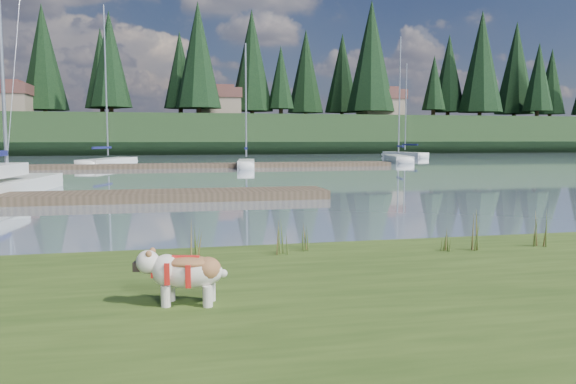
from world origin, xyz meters
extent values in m
plane|color=#8497AB|center=(0.00, 30.00, 0.00)|extent=(200.00, 200.00, 0.00)
cube|color=#38501B|center=(0.00, -6.00, 0.17)|extent=(60.00, 9.00, 0.35)
cube|color=black|center=(0.00, 73.00, 2.50)|extent=(200.00, 20.00, 5.00)
cylinder|color=silver|center=(-1.58, -4.66, 0.46)|extent=(0.11, 0.11, 0.22)
cylinder|color=silver|center=(-1.54, -4.44, 0.46)|extent=(0.11, 0.11, 0.22)
cylinder|color=silver|center=(-1.15, -4.75, 0.46)|extent=(0.11, 0.11, 0.22)
cylinder|color=silver|center=(-1.11, -4.54, 0.46)|extent=(0.11, 0.11, 0.22)
ellipsoid|color=silver|center=(-1.33, -4.60, 0.69)|extent=(0.79, 0.51, 0.34)
ellipsoid|color=#9E653B|center=(-1.33, -4.60, 0.80)|extent=(0.57, 0.44, 0.12)
ellipsoid|color=silver|center=(-1.76, -4.50, 0.80)|extent=(0.30, 0.31, 0.25)
cube|color=black|center=(-1.87, -4.48, 0.76)|extent=(0.10, 0.14, 0.10)
ellipsoid|color=white|center=(-7.02, 16.03, 0.22)|extent=(2.16, 2.58, 0.70)
cube|color=#4C3D2C|center=(-4.00, 9.00, 0.15)|extent=(16.00, 2.00, 0.30)
cube|color=#4C3D2C|center=(2.00, 30.00, 0.15)|extent=(26.00, 2.20, 0.30)
cube|color=white|center=(-5.82, 34.13, 0.22)|extent=(4.01, 7.27, 0.70)
ellipsoid|color=white|center=(-4.58, 37.48, 0.22)|extent=(2.14, 2.37, 0.70)
cylinder|color=silver|center=(-5.82, 34.13, 6.39)|extent=(0.12, 0.12, 11.17)
cube|color=#151951|center=(-6.16, 33.22, 1.40)|extent=(1.18, 2.74, 0.20)
cube|color=white|center=(4.02, 28.77, 0.22)|extent=(1.89, 5.11, 0.70)
ellipsoid|color=white|center=(4.41, 31.23, 0.22)|extent=(1.29, 1.51, 0.70)
cylinder|color=silver|center=(4.02, 28.77, 4.73)|extent=(0.12, 0.12, 7.85)
cube|color=#151951|center=(3.92, 28.09, 1.40)|extent=(0.51, 1.99, 0.20)
cube|color=white|center=(18.63, 35.96, 0.22)|extent=(2.94, 6.71, 0.70)
ellipsoid|color=white|center=(19.37, 39.14, 0.22)|extent=(1.80, 2.06, 0.70)
cylinder|color=silver|center=(18.63, 35.96, 5.84)|extent=(0.12, 0.12, 10.09)
cube|color=#151951|center=(18.42, 35.09, 1.40)|extent=(0.79, 2.58, 0.20)
cube|color=white|center=(24.26, 47.17, 0.22)|extent=(2.91, 6.47, 0.70)
ellipsoid|color=white|center=(23.50, 50.23, 0.22)|extent=(1.75, 2.00, 0.70)
cylinder|color=silver|center=(24.26, 47.17, 5.50)|extent=(0.12, 0.12, 9.41)
cube|color=#151951|center=(24.47, 46.33, 1.40)|extent=(0.80, 2.48, 0.20)
cone|color=#475B23|center=(0.07, -2.27, 0.64)|extent=(0.03, 0.03, 0.57)
cone|color=brown|center=(0.18, -2.34, 0.58)|extent=(0.03, 0.03, 0.46)
cone|color=#475B23|center=(0.13, -2.24, 0.66)|extent=(0.03, 0.03, 0.63)
cone|color=brown|center=(0.21, -2.30, 0.55)|extent=(0.03, 0.03, 0.40)
cone|color=#475B23|center=(0.09, -2.35, 0.61)|extent=(0.03, 0.03, 0.51)
cone|color=#475B23|center=(0.46, -2.08, 0.58)|extent=(0.03, 0.03, 0.46)
cone|color=brown|center=(0.57, -2.15, 0.53)|extent=(0.03, 0.03, 0.37)
cone|color=#475B23|center=(0.52, -2.05, 0.60)|extent=(0.03, 0.03, 0.50)
cone|color=brown|center=(0.60, -2.11, 0.51)|extent=(0.03, 0.03, 0.32)
cone|color=#475B23|center=(0.48, -2.16, 0.56)|extent=(0.03, 0.03, 0.41)
cone|color=#475B23|center=(3.11, -2.62, 0.65)|extent=(0.03, 0.03, 0.60)
cone|color=brown|center=(3.22, -2.69, 0.59)|extent=(0.03, 0.03, 0.48)
cone|color=#475B23|center=(3.17, -2.59, 0.68)|extent=(0.03, 0.03, 0.66)
cone|color=brown|center=(3.25, -2.65, 0.56)|extent=(0.03, 0.03, 0.42)
cone|color=#475B23|center=(3.13, -2.70, 0.62)|extent=(0.03, 0.03, 0.54)
cone|color=#475B23|center=(-1.19, -2.08, 0.60)|extent=(0.03, 0.03, 0.51)
cone|color=brown|center=(-1.08, -2.15, 0.55)|extent=(0.03, 0.03, 0.40)
cone|color=#475B23|center=(-1.13, -2.05, 0.63)|extent=(0.03, 0.03, 0.56)
cone|color=brown|center=(-1.05, -2.11, 0.53)|extent=(0.03, 0.03, 0.35)
cone|color=#475B23|center=(-1.17, -2.16, 0.58)|extent=(0.03, 0.03, 0.46)
cone|color=#475B23|center=(2.65, -2.63, 0.51)|extent=(0.03, 0.03, 0.32)
cone|color=brown|center=(2.76, -2.70, 0.48)|extent=(0.03, 0.03, 0.26)
cone|color=#475B23|center=(2.71, -2.60, 0.53)|extent=(0.03, 0.03, 0.35)
cone|color=brown|center=(2.79, -2.66, 0.46)|extent=(0.03, 0.03, 0.23)
cone|color=#475B23|center=(2.67, -2.71, 0.49)|extent=(0.03, 0.03, 0.29)
cone|color=#475B23|center=(4.32, -2.61, 0.64)|extent=(0.03, 0.03, 0.58)
cone|color=brown|center=(4.43, -2.68, 0.58)|extent=(0.03, 0.03, 0.46)
cone|color=#475B23|center=(4.38, -2.58, 0.67)|extent=(0.03, 0.03, 0.63)
cone|color=brown|center=(4.46, -2.64, 0.55)|extent=(0.03, 0.03, 0.40)
cone|color=#475B23|center=(4.34, -2.69, 0.61)|extent=(0.03, 0.03, 0.52)
cube|color=#33281C|center=(0.00, -1.60, 0.07)|extent=(60.00, 0.50, 0.14)
cylinder|color=#382619|center=(-10.00, 72.00, 5.90)|extent=(0.60, 0.60, 1.80)
cone|color=black|center=(-10.00, 72.00, 11.75)|extent=(4.84, 4.84, 11.00)
cylinder|color=#382619|center=(3.00, 66.00, 5.90)|extent=(0.60, 0.60, 1.80)
cone|color=black|center=(3.00, 66.00, 13.10)|extent=(6.16, 6.16, 14.00)
cylinder|color=#382619|center=(15.00, 70.00, 5.90)|extent=(0.60, 0.60, 1.80)
cone|color=black|center=(15.00, 70.00, 10.85)|extent=(3.96, 3.96, 9.00)
cylinder|color=#382619|center=(28.00, 68.00, 5.90)|extent=(0.60, 0.60, 1.80)
cone|color=black|center=(28.00, 68.00, 14.00)|extent=(7.04, 7.04, 16.00)
cylinder|color=#382619|center=(42.00, 71.00, 5.90)|extent=(0.60, 0.60, 1.80)
cone|color=black|center=(42.00, 71.00, 12.20)|extent=(5.28, 5.28, 12.00)
cylinder|color=#382619|center=(55.00, 67.00, 5.90)|extent=(0.60, 0.60, 1.80)
cone|color=black|center=(55.00, 67.00, 11.52)|extent=(4.62, 4.62, 10.50)
cube|color=gray|center=(-22.00, 70.00, 6.40)|extent=(6.00, 5.00, 2.80)
cube|color=brown|center=(-22.00, 70.00, 8.50)|extent=(6.30, 5.30, 1.40)
cube|color=brown|center=(-22.00, 70.00, 9.30)|extent=(4.20, 3.60, 0.70)
cube|color=gray|center=(6.00, 71.00, 6.40)|extent=(6.00, 5.00, 2.80)
cube|color=brown|center=(6.00, 71.00, 8.50)|extent=(6.30, 5.30, 1.40)
cube|color=brown|center=(6.00, 71.00, 9.30)|extent=(4.20, 3.60, 0.70)
cube|color=gray|center=(30.00, 69.00, 6.40)|extent=(6.00, 5.00, 2.80)
cube|color=brown|center=(30.00, 69.00, 8.50)|extent=(6.30, 5.30, 1.40)
cube|color=brown|center=(30.00, 69.00, 9.30)|extent=(4.20, 3.60, 0.70)
camera|label=1|loc=(-1.56, -10.53, 2.11)|focal=35.00mm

